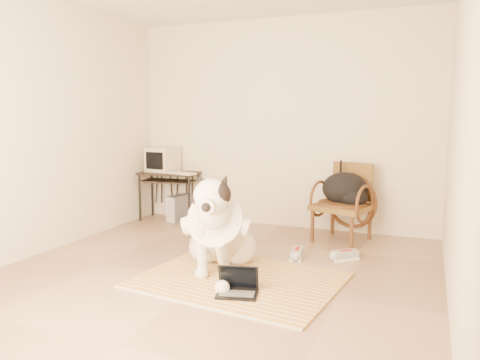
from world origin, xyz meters
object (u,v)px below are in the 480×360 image
Objects in this scene: laptop at (238,287)px; computer_desk at (169,179)px; crt_monitor at (163,160)px; rattan_chair at (344,202)px; backpack at (346,190)px; dog at (219,230)px; pc_tower at (179,208)px.

computer_desk reaches higher than laptop.
crt_monitor reaches higher than laptop.
laptop is 0.89× the size of crt_monitor.
laptop is at bearing -103.35° from rattan_chair.
rattan_chair reaches higher than backpack.
dog is 2.47m from crt_monitor.
dog is 2.20m from pc_tower.
computer_desk reaches higher than pc_tower.
pc_tower is 0.45× the size of rattan_chair.
crt_monitor reaches higher than pc_tower.
laptop is 2.19m from rattan_chair.
pc_tower is 2.31m from rattan_chair.
laptop is at bearing -48.86° from computer_desk.
crt_monitor is 0.72m from pc_tower.
computer_desk is at bearing 132.08° from dog.
rattan_chair is at bearing -3.17° from pc_tower.
backpack reaches higher than computer_desk.
computer_desk is at bearing 176.69° from rattan_chair.
dog is at bearing 127.86° from laptop.
crt_monitor is 0.47× the size of rattan_chair.
dog is 3.09× the size of crt_monitor.
dog reaches higher than rattan_chair.
rattan_chair reaches higher than laptop.
rattan_chair is 1.67× the size of backpack.
crt_monitor is at bearing 175.81° from backpack.
crt_monitor is 2.62m from backpack.
rattan_chair reaches higher than pc_tower.
dog is at bearing -120.45° from backpack.
laptop is 0.70× the size of backpack.
dog reaches higher than pc_tower.
dog is at bearing -47.92° from computer_desk.
backpack is at bearing 76.16° from laptop.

